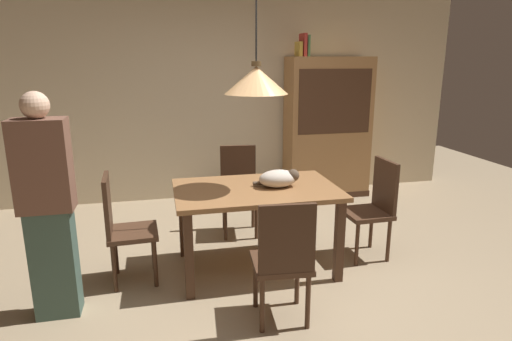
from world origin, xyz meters
TOP-DOWN VIEW (x-y plane):
  - ground at (0.00, 0.00)m, footprint 10.00×10.00m
  - back_wall at (0.00, 2.65)m, footprint 6.40×0.10m
  - dining_table at (-0.07, 0.42)m, footprint 1.40×0.90m
  - chair_near_front at (-0.08, -0.46)m, footprint 0.43×0.43m
  - chair_left_side at (-1.20, 0.41)m, footprint 0.42×0.42m
  - chair_far_back at (-0.06, 1.29)m, footprint 0.44×0.44m
  - chair_right_side at (1.06, 0.42)m, footprint 0.41×0.41m
  - cat_sleeping at (0.13, 0.40)m, footprint 0.39×0.24m
  - pendant_lamp at (-0.07, 0.42)m, footprint 0.52×0.52m
  - hutch_bookcase at (1.33, 2.32)m, footprint 1.12×0.45m
  - book_yellow_short at (0.90, 2.32)m, footprint 0.04×0.20m
  - book_red_tall at (0.96, 2.32)m, footprint 0.04×0.22m
  - book_green_slim at (1.01, 2.32)m, footprint 0.03×0.20m
  - person_standing at (-1.65, 0.02)m, footprint 0.36×0.22m

SIDE VIEW (x-z plane):
  - ground at x=0.00m, z-range 0.00..0.00m
  - chair_near_front at x=-0.08m, z-range 0.05..0.98m
  - chair_left_side at x=-1.20m, z-range 0.05..0.98m
  - chair_far_back at x=-0.06m, z-range 0.05..0.98m
  - chair_right_side at x=1.06m, z-range 0.05..0.98m
  - dining_table at x=-0.07m, z-range 0.27..1.02m
  - person_standing at x=-1.65m, z-range 0.01..1.63m
  - cat_sleeping at x=0.13m, z-range 0.75..0.90m
  - hutch_bookcase at x=1.33m, z-range -0.04..1.81m
  - back_wall at x=0.00m, z-range 0.00..2.90m
  - pendant_lamp at x=-0.07m, z-range 1.01..2.31m
  - book_yellow_short at x=0.90m, z-range 1.85..2.03m
  - book_green_slim at x=1.01m, z-range 1.85..2.11m
  - book_red_tall at x=0.96m, z-range 1.85..2.13m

